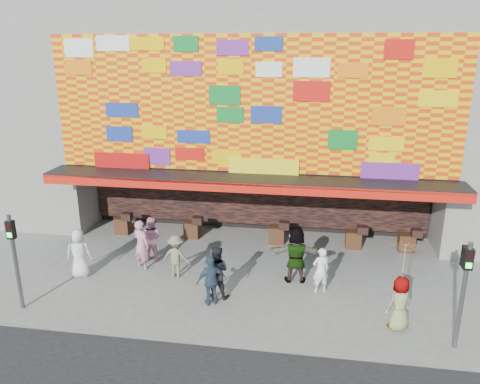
% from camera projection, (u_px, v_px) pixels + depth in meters
% --- Properties ---
extents(ground, '(90.00, 90.00, 0.00)m').
position_uv_depth(ground, '(233.00, 299.00, 14.66)').
color(ground, slate).
rests_on(ground, ground).
extents(shop_building, '(15.20, 9.40, 10.00)m').
position_uv_depth(shop_building, '(263.00, 101.00, 20.80)').
color(shop_building, gray).
rests_on(shop_building, ground).
extents(signal_left, '(0.22, 0.20, 3.00)m').
position_uv_depth(signal_left, '(14.00, 252.00, 13.62)').
color(signal_left, '#59595B').
rests_on(signal_left, ground).
extents(signal_right, '(0.22, 0.20, 3.00)m').
position_uv_depth(signal_right, '(464.00, 284.00, 11.77)').
color(signal_right, '#59595B').
rests_on(signal_right, ground).
extents(ped_a, '(0.93, 0.71, 1.71)m').
position_uv_depth(ped_a, '(79.00, 253.00, 15.89)').
color(ped_a, silver).
rests_on(ped_a, ground).
extents(ped_b, '(0.78, 0.68, 1.81)m').
position_uv_depth(ped_b, '(141.00, 244.00, 16.46)').
color(ped_b, '#C37E90').
rests_on(ped_b, ground).
extents(ped_c, '(0.85, 0.68, 1.71)m').
position_uv_depth(ped_c, '(216.00, 272.00, 14.56)').
color(ped_c, black).
rests_on(ped_c, ground).
extents(ped_d, '(1.02, 0.65, 1.50)m').
position_uv_depth(ped_d, '(176.00, 256.00, 15.89)').
color(ped_d, '#796E58').
rests_on(ped_d, ground).
extents(ped_e, '(1.00, 0.79, 1.58)m').
position_uv_depth(ped_e, '(211.00, 281.00, 14.16)').
color(ped_e, '#314356').
rests_on(ped_e, ground).
extents(ped_f, '(1.84, 0.75, 1.93)m').
position_uv_depth(ped_f, '(296.00, 255.00, 15.51)').
color(ped_f, gray).
rests_on(ped_f, ground).
extents(ped_g, '(0.93, 0.83, 1.59)m').
position_uv_depth(ped_g, '(400.00, 303.00, 12.90)').
color(ped_g, gray).
rests_on(ped_g, ground).
extents(ped_h, '(0.64, 0.53, 1.51)m').
position_uv_depth(ped_h, '(321.00, 270.00, 14.91)').
color(ped_h, white).
rests_on(ped_h, ground).
extents(ped_i, '(0.87, 0.72, 1.64)m').
position_uv_depth(ped_i, '(151.00, 238.00, 17.22)').
color(ped_i, pink).
rests_on(ped_i, ground).
extents(parasol, '(1.24, 1.25, 1.85)m').
position_uv_depth(parasol, '(405.00, 259.00, 12.50)').
color(parasol, '#CEBA82').
rests_on(parasol, ground).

